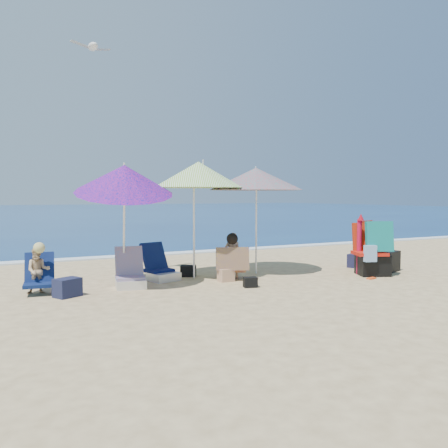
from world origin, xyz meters
name	(u,v)px	position (x,y,z in m)	size (l,w,h in m)	color
ground	(262,285)	(0.00, 0.00, 0.00)	(120.00, 120.00, 0.00)	#D8BC84
sea	(40,212)	(0.00, 45.00, -0.05)	(120.00, 80.00, 0.12)	navy
foam	(169,254)	(0.00, 5.10, 0.02)	(120.00, 0.50, 0.04)	white
umbrella_turquoise	(256,179)	(0.58, 1.24, 2.03)	(2.45, 2.45, 2.30)	white
umbrella_striped	(198,175)	(-0.77, 1.20, 2.09)	(2.26, 2.26, 2.39)	white
umbrella_blue	(124,179)	(-2.34, 0.90, 1.96)	(2.03, 2.09, 2.40)	white
furled_umbrella	(359,241)	(2.46, 0.11, 0.71)	(0.14, 0.16, 1.29)	red
chair_navy	(160,270)	(-1.52, 1.40, 0.19)	(0.68, 0.84, 0.72)	#0C1343
chair_rainbow	(130,277)	(-2.25, 0.93, 0.19)	(0.62, 0.74, 0.72)	#D06549
camp_chair_left	(380,256)	(3.24, 0.30, 0.33)	(0.82, 1.11, 1.10)	#A80C1C
camp_chair_right	(373,256)	(2.63, -0.11, 0.42)	(0.88, 0.85, 1.15)	red
person_center	(232,257)	(-0.21, 0.81, 0.46)	(0.77, 0.77, 0.94)	tan
person_left	(38,270)	(-3.79, 1.10, 0.40)	(0.56, 0.65, 0.88)	tan
bag_navy_a	(67,288)	(-3.39, 0.62, 0.15)	(0.48, 0.44, 0.31)	#1B1F3B
bag_black_a	(188,271)	(-0.87, 1.52, 0.11)	(0.38, 0.35, 0.23)	black
bag_tan	(226,275)	(-0.43, 0.67, 0.12)	(0.31, 0.23, 0.25)	tan
bag_navy_b	(356,261)	(3.11, 0.88, 0.16)	(0.51, 0.47, 0.31)	#1A1C3A
bag_black_b	(250,282)	(-0.29, -0.05, 0.09)	(0.28, 0.22, 0.19)	black
orange_item	(371,278)	(2.29, -0.42, 0.01)	(0.22, 0.13, 0.03)	#EC4D18
seagull	(93,47)	(-2.65, 1.96, 4.54)	(0.80, 0.46, 0.14)	silver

